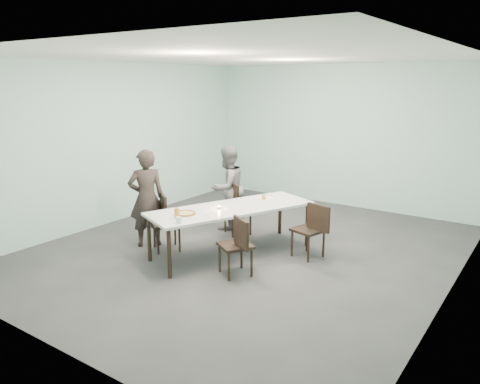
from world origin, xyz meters
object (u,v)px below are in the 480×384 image
Objects in this scene: table at (232,211)px; water_tumbler at (179,220)px; diner_far at (228,188)px; amber_tumbler at (264,197)px; chair_near_left at (165,218)px; chair_far_right at (312,227)px; beer_glass at (177,213)px; pizza at (185,214)px; chair_far_left at (236,205)px; side_plate at (208,213)px; diner_near at (147,198)px; tealight at (219,207)px; chair_near_right at (238,242)px.

water_tumbler is (-0.11, -1.09, 0.10)m from table.
diner_far reaches higher than table.
chair_near_left is at bearing -136.96° from amber_tumbler.
chair_far_right is (1.13, 0.52, -0.19)m from table.
beer_glass is at bearing 61.36° from chair_far_right.
water_tumbler is at bearing -60.66° from pizza.
chair_far_left is 10.88× the size of amber_tumbler.
water_tumbler is at bearing -91.28° from side_plate.
chair_far_left and chair_far_right have the same top height.
pizza is at bearing 113.50° from diner_near.
diner_near is at bearing 166.90° from pizza.
chair_far_right is at bearing 84.73° from diner_far.
chair_far_right reaches higher than water_tumbler.
diner_far reaches higher than water_tumbler.
diner_near is 1.60m from diner_far.
tealight is (0.00, 0.91, -0.02)m from water_tumbler.
table is 1.06m from chair_far_left.
beer_glass is at bearing -113.11° from side_plate.
table is at bearing 84.49° from water_tumbler.
chair_near_left reaches higher than side_plate.
beer_glass is at bearing 1.10° from chair_near_left.
table is 15.25× the size of side_plate.
water_tumbler is at bearing 27.74° from diner_far.
chair_near_right is 9.67× the size of water_tumbler.
diner_near reaches higher than chair_near_left.
beer_glass is (1.06, -0.44, 0.02)m from diner_near.
chair_near_right is 0.86m from water_tumbler.
diner_near is (-1.95, 0.21, 0.30)m from chair_near_right.
chair_far_left is at bearing 98.28° from pizza.
diner_near reaches higher than tealight.
chair_far_right is (2.15, 0.94, 0.00)m from chair_near_left.
amber_tumbler is (0.27, 0.86, 0.02)m from tealight.
side_plate is 3.21× the size of tealight.
tealight is (-0.01, 0.29, 0.02)m from side_plate.
chair_near_left is 9.67× the size of water_tumbler.
tealight is at bearing 89.85° from water_tumbler.
chair_far_right is at bearing 39.17° from side_plate.
chair_far_right is (1.68, -0.37, 0.00)m from chair_far_left.
diner_near reaches higher than amber_tumbler.
chair_near_left is 0.45m from diner_near.
diner_far is at bearing -18.93° from chair_near_right.
diner_far is at bearing 105.41° from beer_glass.
diner_far is 10.14× the size of beer_glass.
chair_far_right is 1.60m from side_plate.
chair_near_left and chair_far_right have the same top height.
beer_glass is at bearing 24.42° from diner_far.
chair_far_left is at bearing 112.45° from tealight.
chair_far_left is 1.66m from pizza.
side_plate is at bearing 88.72° from water_tumbler.
diner_near is at bearing -166.18° from tealight.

